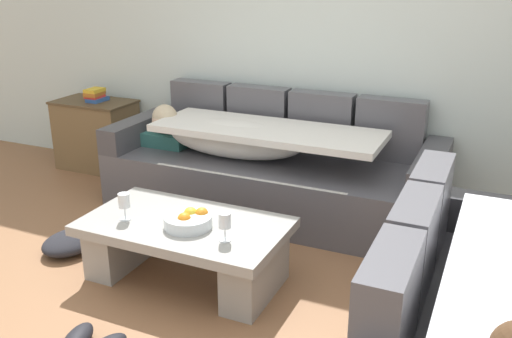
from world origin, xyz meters
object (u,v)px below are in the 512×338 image
Objects in this scene: couch_along_wall at (267,169)px; couch_near_window at (491,335)px; wine_glass_near_right at (225,222)px; side_cabinet at (97,135)px; fruit_bowl at (189,220)px; wine_glass_near_left at (124,202)px; book_stack_on_cabinet at (95,95)px; coffee_table at (186,243)px; crumpled_garment at (71,242)px.

couch_along_wall and couch_near_window have the same top height.
wine_glass_near_right is 0.23× the size of side_cabinet.
fruit_bowl is 0.41m from wine_glass_near_left.
wine_glass_near_left is at bearing -169.01° from fruit_bowl.
book_stack_on_cabinet is (-1.79, 0.22, 0.37)m from couch_along_wall.
couch_near_window is 1.40m from wine_glass_near_right.
coffee_table is at bearing 19.42° from wine_glass_near_left.
couch_along_wall is 1.35m from wine_glass_near_right.
crumpled_garment is (-2.60, 0.34, -0.27)m from couch_near_window.
coffee_table is 2.31m from book_stack_on_cabinet.
side_cabinet is (-2.13, 1.52, -0.17)m from wine_glass_near_right.
wine_glass_near_right reaches higher than crumpled_garment.
couch_along_wall is 1.36× the size of couch_near_window.
couch_near_window reaches higher than fruit_bowl.
couch_along_wall is at bearing 103.60° from wine_glass_near_right.
fruit_bowl is at bearing -88.06° from couch_along_wall.
coffee_table is at bearing -37.94° from side_cabinet.
wine_glass_near_right is at bearing 0.00° from wine_glass_near_left.
coffee_table reaches higher than crumpled_garment.
wine_glass_near_left and wine_glass_near_right have the same top height.
wine_glass_near_right is at bearing 80.62° from couch_near_window.
wine_glass_near_right is (0.66, 0.00, 0.00)m from wine_glass_near_left.
coffee_table is 1.67× the size of side_cabinet.
fruit_bowl is at bearing -38.32° from book_stack_on_cabinet.
wine_glass_near_right is (0.27, -0.08, 0.08)m from fruit_bowl.
couch_near_window is at bearing -26.70° from book_stack_on_cabinet.
crumpled_garment is (0.88, -1.41, -0.64)m from book_stack_on_cabinet.
couch_along_wall is 1.84m from book_stack_on_cabinet.
book_stack_on_cabinet is at bearing 172.91° from couch_along_wall.
wine_glass_near_left is 0.23× the size of side_cabinet.
wine_glass_near_right is 2.63m from side_cabinet.
fruit_bowl is at bearing -37.90° from side_cabinet.
crumpled_garment is (0.91, -1.41, -0.26)m from side_cabinet.
wine_glass_near_left is 1.00× the size of wine_glass_near_right.
couch_near_window is 3.91m from book_stack_on_cabinet.
wine_glass_near_left is 0.72m from crumpled_garment.
wine_glass_near_right is (-1.38, 0.23, 0.16)m from couch_near_window.
coffee_table is 0.91m from crumpled_garment.
couch_along_wall is at bearing -7.03° from side_cabinet.
wine_glass_near_left is (-2.04, 0.23, 0.16)m from couch_near_window.
book_stack_on_cabinet is (-2.10, 1.52, 0.20)m from wine_glass_near_right.
wine_glass_near_right reaches higher than fruit_bowl.
fruit_bowl is at bearing -1.99° from crumpled_garment.
book_stack_on_cabinet is at bearing 141.62° from coffee_table.
crumpled_garment is (-1.23, 0.11, -0.44)m from wine_glass_near_right.
couch_along_wall is 2.10× the size of coffee_table.
coffee_table is at bearing -38.38° from book_stack_on_cabinet.
wine_glass_near_right is 0.80× the size of book_stack_on_cabinet.
fruit_bowl is 0.70× the size of crumpled_garment.
couch_along_wall reaches higher than wine_glass_near_left.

